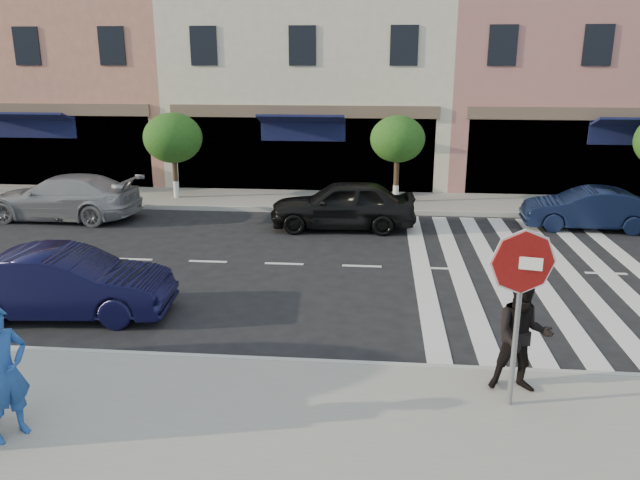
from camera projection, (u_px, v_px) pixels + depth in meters
The scene contains 15 objects.
ground at pixel (254, 329), 12.21m from camera, with size 120.00×120.00×0.00m, color black.
sidewalk_near at pixel (201, 437), 8.60m from camera, with size 60.00×4.50×0.15m, color gray.
sidewalk_far at pixel (312, 201), 22.69m from camera, with size 60.00×3.00×0.15m, color gray.
building_west_mid at pixel (78, 12), 27.43m from camera, with size 10.00×9.00×14.00m, color tan.
building_centre at pixel (315, 47), 26.93m from camera, with size 11.00×9.00×11.00m, color beige.
building_east_mid at pixel (605, 21), 25.58m from camera, with size 13.00×9.00×13.00m, color #B5716C.
street_tree_wb at pixel (173, 138), 22.31m from camera, with size 2.10×2.10×3.06m.
street_tree_c at pixel (398, 140), 21.59m from camera, with size 1.90×1.90×3.04m.
stop_sign at pixel (521, 281), 8.72m from camera, with size 0.94×0.24×2.72m.
photographer at pixel (3, 373), 8.25m from camera, with size 0.69×0.45×1.90m, color #214C9A.
walker at pixel (522, 336), 9.44m from camera, with size 0.89×0.69×1.83m, color black.
car_near_mid at pixel (65, 283), 12.64m from camera, with size 1.49×4.27×1.41m, color black.
car_far_left at pixel (63, 197), 20.27m from camera, with size 2.03×4.99×1.45m, color gray.
car_far_mid at pixel (343, 204), 19.14m from camera, with size 1.78×4.44×1.51m, color black.
car_far_right at pixel (588, 209), 19.11m from camera, with size 1.35×3.87×1.28m, color black.
Camera 1 is at (2.33, -11.04, 5.13)m, focal length 35.00 mm.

